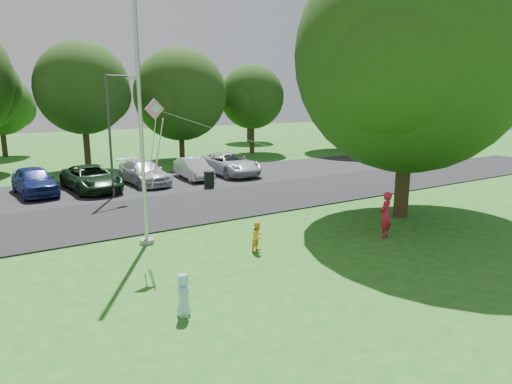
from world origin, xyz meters
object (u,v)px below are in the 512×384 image
woman (385,215)px  child_yellow (258,236)px  kite (162,125)px  child_blue (183,295)px  flagpole (141,125)px  big_tree (411,62)px  street_lamp (113,124)px  trash_can (209,180)px

woman → child_yellow: 4.93m
woman → kite: kite is taller
child_yellow → child_blue: (-3.95, -2.94, 0.02)m
flagpole → kite: size_ratio=1.25×
child_yellow → flagpole: bearing=112.4°
kite → child_blue: bearing=-112.4°
big_tree → kite: size_ratio=1.43×
child_yellow → child_blue: child_blue is taller
street_lamp → big_tree: big_tree is taller
street_lamp → big_tree: size_ratio=0.54×
street_lamp → child_yellow: (1.67, -10.85, -3.23)m
trash_can → child_blue: bearing=-118.6°
trash_can → big_tree: big_tree is taller
child_blue → kite: (1.23, 4.18, 3.72)m
street_lamp → woman: street_lamp is taller
child_yellow → kite: size_ratio=0.13×
child_yellow → child_blue: bearing=-167.2°
flagpole → trash_can: (6.26, 7.66, -3.69)m
flagpole → kite: flagpole is taller
flagpole → child_yellow: size_ratio=9.73×
flagpole → child_blue: 6.85m
woman → big_tree: bearing=-169.0°
trash_can → woman: (1.41, -11.65, 0.38)m
flagpole → woman: bearing=-27.5°
trash_can → big_tree: 12.38m
kite → big_tree: bearing=-10.4°
child_blue → big_tree: bearing=-40.2°
big_tree → child_blue: (-11.52, -3.40, -5.92)m
big_tree → child_blue: big_tree is taller
big_tree → woman: 6.48m
big_tree → kite: big_tree is taller
child_yellow → big_tree: bearing=-20.5°
child_blue → kite: 5.73m
street_lamp → trash_can: size_ratio=6.55×
trash_can → flagpole: bearing=-129.2°
kite → woman: bearing=-24.2°
flagpole → street_lamp: size_ratio=1.60×
street_lamp → kite: (-1.05, -9.61, 0.51)m
street_lamp → child_yellow: size_ratio=6.07×
trash_can → child_yellow: (-3.35, -10.44, 0.03)m
street_lamp → big_tree: bearing=-66.7°
woman → child_yellow: bearing=-33.9°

